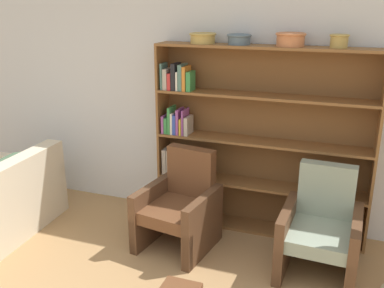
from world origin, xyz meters
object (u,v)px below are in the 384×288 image
(bowl_slate, at_px, (239,39))
(armchair_cushioned, at_px, (321,230))
(bowl_terracotta, at_px, (291,39))
(bookshelf, at_px, (242,144))
(bowl_copper, at_px, (203,37))
(armchair_leather, at_px, (180,207))
(bowl_olive, at_px, (339,40))

(bowl_slate, relative_size, armchair_cushioned, 0.25)
(bowl_slate, xyz_separation_m, armchair_cushioned, (0.91, -0.55, -1.54))
(bowl_slate, xyz_separation_m, bowl_terracotta, (0.47, 0.00, 0.01))
(bookshelf, distance_m, bowl_slate, 1.04)
(bowl_copper, distance_m, armchair_cushioned, 2.06)
(bowl_slate, distance_m, bowl_terracotta, 0.47)
(bookshelf, relative_size, bowl_terracotta, 7.80)
(armchair_leather, bearing_deg, bowl_slate, -116.32)
(bowl_terracotta, height_order, armchair_leather, bowl_terracotta)
(armchair_leather, bearing_deg, bookshelf, -118.99)
(armchair_leather, bearing_deg, bowl_olive, -147.73)
(bowl_slate, height_order, armchair_cushioned, bowl_slate)
(bowl_olive, bearing_deg, bowl_terracotta, 180.00)
(bookshelf, relative_size, armchair_leather, 2.30)
(bowl_copper, height_order, armchair_cushioned, bowl_copper)
(bowl_slate, bearing_deg, bookshelf, 20.97)
(bowl_copper, bearing_deg, bowl_terracotta, 0.00)
(armchair_cushioned, bearing_deg, armchair_leather, 2.70)
(bookshelf, xyz_separation_m, armchair_leather, (-0.44, -0.57, -0.50))
(bowl_copper, height_order, bowl_slate, bowl_copper)
(armchair_cushioned, bearing_deg, bowl_olive, -84.79)
(bowl_terracotta, relative_size, armchair_leather, 0.29)
(bowl_copper, bearing_deg, bookshelf, 3.00)
(armchair_leather, relative_size, armchair_cushioned, 1.00)
(bowl_copper, relative_size, armchair_cushioned, 0.28)
(bowl_olive, bearing_deg, bowl_copper, 180.00)
(bowl_copper, xyz_separation_m, bowl_terracotta, (0.83, 0.00, 0.01))
(bowl_terracotta, bearing_deg, bowl_olive, 0.00)
(bowl_copper, relative_size, bowl_olive, 1.55)
(bookshelf, xyz_separation_m, bowl_copper, (-0.41, -0.02, 1.04))
(bookshelf, distance_m, armchair_cushioned, 1.14)
(bookshelf, height_order, bowl_olive, bowl_olive)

